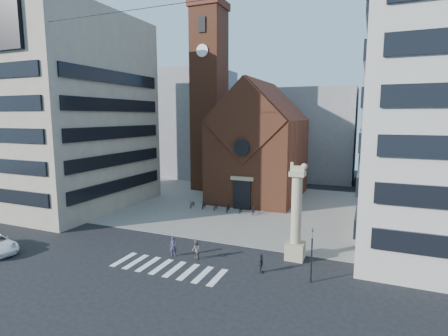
{
  "coord_description": "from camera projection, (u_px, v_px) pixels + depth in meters",
  "views": [
    {
      "loc": [
        15.57,
        -26.73,
        12.57
      ],
      "look_at": [
        1.06,
        8.0,
        7.0
      ],
      "focal_mm": 28.0,
      "sensor_mm": 36.0,
      "label": 1
    }
  ],
  "objects": [
    {
      "name": "pedestrian_0",
      "position": [
        173.0,
        247.0,
        31.57
      ],
      "size": [
        0.76,
        0.62,
        1.82
      ],
      "primitive_type": "imported",
      "rotation": [
        0.0,
        0.0,
        0.31
      ],
      "color": "#343042",
      "rests_on": "ground"
    },
    {
      "name": "bg_block_mid",
      "position": [
        318.0,
        134.0,
        69.64
      ],
      "size": [
        14.0,
        12.0,
        18.0
      ],
      "primitive_type": "cube",
      "color": "gray",
      "rests_on": "ground"
    },
    {
      "name": "campanile",
      "position": [
        209.0,
        98.0,
        59.24
      ],
      "size": [
        5.5,
        5.5,
        31.2
      ],
      "color": "brown",
      "rests_on": "ground"
    },
    {
      "name": "lion_column",
      "position": [
        296.0,
        221.0,
        30.59
      ],
      "size": [
        1.63,
        1.6,
        8.68
      ],
      "color": "tan",
      "rests_on": "ground"
    },
    {
      "name": "scooter_0",
      "position": [
        192.0,
        204.0,
        48.42
      ],
      "size": [
        0.92,
        1.93,
        0.97
      ],
      "primitive_type": "imported",
      "rotation": [
        0.0,
        0.0,
        0.15
      ],
      "color": "black",
      "rests_on": "piazza"
    },
    {
      "name": "scooter_2",
      "position": [
        216.0,
        206.0,
        47.06
      ],
      "size": [
        0.92,
        1.93,
        0.97
      ],
      "primitive_type": "imported",
      "rotation": [
        0.0,
        0.0,
        0.15
      ],
      "color": "black",
      "rests_on": "piazza"
    },
    {
      "name": "scooter_3",
      "position": [
        228.0,
        207.0,
        46.38
      ],
      "size": [
        0.78,
        1.86,
        1.08
      ],
      "primitive_type": "imported",
      "rotation": [
        0.0,
        0.0,
        0.15
      ],
      "color": "black",
      "rests_on": "piazza"
    },
    {
      "name": "ground",
      "position": [
        180.0,
        254.0,
        32.18
      ],
      "size": [
        120.0,
        120.0,
        0.0
      ],
      "primitive_type": "plane",
      "color": "black",
      "rests_on": "ground"
    },
    {
      "name": "piazza",
      "position": [
        247.0,
        206.0,
        49.51
      ],
      "size": [
        46.0,
        30.0,
        0.05
      ],
      "primitive_type": "cube",
      "color": "gray",
      "rests_on": "ground"
    },
    {
      "name": "scooter_5",
      "position": [
        253.0,
        210.0,
        45.03
      ],
      "size": [
        0.78,
        1.86,
        1.08
      ],
      "primitive_type": "imported",
      "rotation": [
        0.0,
        0.0,
        0.15
      ],
      "color": "black",
      "rests_on": "piazza"
    },
    {
      "name": "scooter_4",
      "position": [
        240.0,
        209.0,
        45.71
      ],
      "size": [
        0.92,
        1.93,
        0.97
      ],
      "primitive_type": "imported",
      "rotation": [
        0.0,
        0.0,
        0.15
      ],
      "color": "black",
      "rests_on": "piazza"
    },
    {
      "name": "building_left",
      "position": [
        64.0,
        113.0,
        48.55
      ],
      "size": [
        18.0,
        20.0,
        26.0
      ],
      "primitive_type": "cube",
      "color": "tan",
      "rests_on": "ground"
    },
    {
      "name": "bg_block_right",
      "position": [
        411.0,
        120.0,
        60.36
      ],
      "size": [
        16.0,
        14.0,
        24.0
      ],
      "primitive_type": "cube",
      "color": "gray",
      "rests_on": "ground"
    },
    {
      "name": "pedestrian_2",
      "position": [
        261.0,
        264.0,
        28.25
      ],
      "size": [
        0.39,
        0.91,
        1.55
      ],
      "primitive_type": "imported",
      "rotation": [
        0.0,
        0.0,
        1.59
      ],
      "color": "#24242B",
      "rests_on": "ground"
    },
    {
      "name": "zebra_crossing",
      "position": [
        168.0,
        268.0,
        29.23
      ],
      "size": [
        10.2,
        3.2,
        0.01
      ],
      "primitive_type": null,
      "color": "white",
      "rests_on": "ground"
    },
    {
      "name": "pedestrian_1",
      "position": [
        196.0,
        250.0,
        30.88
      ],
      "size": [
        1.03,
        1.07,
        1.75
      ],
      "primitive_type": "imported",
      "rotation": [
        0.0,
        0.0,
        -0.94
      ],
      "color": "#63564F",
      "rests_on": "ground"
    },
    {
      "name": "traffic_light",
      "position": [
        312.0,
        254.0,
        26.35
      ],
      "size": [
        0.13,
        0.16,
        4.3
      ],
      "color": "black",
      "rests_on": "ground"
    },
    {
      "name": "church",
      "position": [
        260.0,
        146.0,
        53.86
      ],
      "size": [
        12.0,
        16.65,
        18.0
      ],
      "color": "brown",
      "rests_on": "ground"
    },
    {
      "name": "bg_block_left",
      "position": [
        191.0,
        124.0,
        74.7
      ],
      "size": [
        16.0,
        14.0,
        22.0
      ],
      "primitive_type": "cube",
      "color": "gray",
      "rests_on": "ground"
    },
    {
      "name": "scooter_1",
      "position": [
        204.0,
        205.0,
        47.73
      ],
      "size": [
        0.78,
        1.86,
        1.08
      ],
      "primitive_type": "imported",
      "rotation": [
        0.0,
        0.0,
        0.15
      ],
      "color": "black",
      "rests_on": "piazza"
    }
  ]
}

